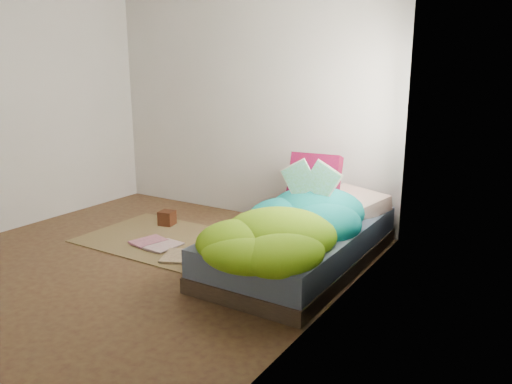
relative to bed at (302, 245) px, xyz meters
The scene contains 12 objects.
ground 1.43m from the bed, 149.45° to the right, with size 3.50×3.50×0.00m, color #402218.
room_walls 2.02m from the bed, 149.42° to the right, with size 3.54×3.54×2.62m.
bed is the anchor object (origin of this frame).
duvet 0.41m from the bed, 90.00° to the right, with size 0.96×1.84×0.34m, color #07747A, non-canonical shape.
rug 1.39m from the bed, behind, with size 1.60×1.10×0.01m, color brown.
pillow_floral 0.76m from the bed, 76.01° to the left, with size 0.61×0.38×0.14m, color white.
pillow_magenta 0.82m from the bed, 107.75° to the left, with size 0.48×0.15×0.48m, color #520530.
open_book 0.65m from the bed, 90.76° to the left, with size 0.42×0.09×0.26m, color #3A822A, non-canonical shape.
wooden_box 1.69m from the bed, behind, with size 0.15×0.15×0.15m, color #391B0D.
floor_book_a 1.41m from the bed, 165.69° to the right, with size 0.23×0.32×0.02m, color beige.
floor_book_b 1.60m from the bed, 168.65° to the right, with size 0.23×0.31×0.03m, color #D07893.
floor_book_c 1.21m from the bed, 153.66° to the right, with size 0.24×0.33×0.03m, color tan.
Camera 1 is at (3.00, -2.88, 1.63)m, focal length 35.00 mm.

